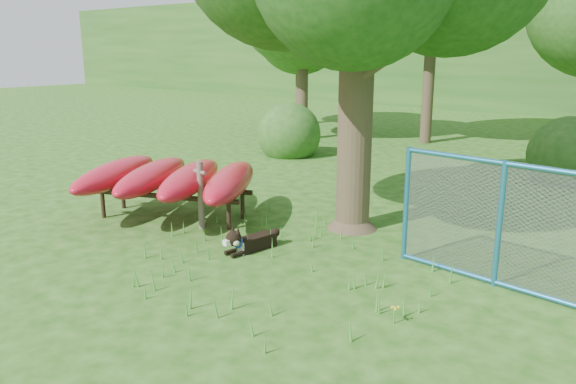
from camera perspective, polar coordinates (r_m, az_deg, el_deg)
The scene contains 9 objects.
ground at distance 7.57m, azimuth -7.08°, elevation -8.86°, with size 80.00×80.00×0.00m, color #1C4A0E.
wooden_post at distance 9.53m, azimuth -8.86°, elevation -0.14°, with size 0.32×0.12×1.16m.
kayak_rack at distance 10.18m, azimuth -11.79°, elevation 1.43°, with size 4.05×3.65×0.97m.
husky_dog at distance 8.49m, azimuth -4.01°, elevation -5.02°, with size 0.35×1.00×0.45m.
fence_section at distance 7.56m, azimuth 20.68°, elevation -3.10°, with size 2.81×0.30×2.74m.
wildflower_clump at distance 6.45m, azimuth 10.78°, elevation -11.61°, with size 0.10×0.08×0.22m.
bg_tree_f at distance 22.67m, azimuth 1.27°, elevation 16.31°, with size 3.60×3.60×5.55m.
shrub_left at distance 16.14m, azimuth 0.12°, elevation 3.78°, with size 1.80×1.80×1.80m, color #25531A.
shrub_mid at distance 14.38m, azimuth 26.32°, elevation 0.94°, with size 1.80×1.80×1.80m, color #25531A.
Camera 1 is at (5.12, -4.71, 2.98)m, focal length 35.00 mm.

